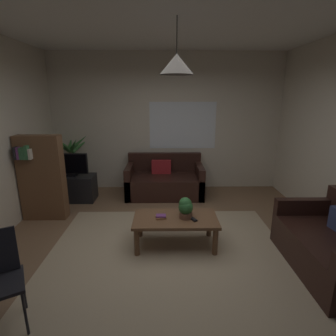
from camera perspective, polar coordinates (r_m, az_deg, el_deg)
name	(u,v)px	position (r m, az deg, el deg)	size (l,w,h in m)	color
floor	(168,249)	(3.77, 0.06, -17.00)	(4.82, 5.02, 0.02)	brown
rug	(169,257)	(3.59, 0.11, -18.52)	(3.13, 2.76, 0.01)	tan
wall_back	(167,123)	(5.75, -0.30, 9.61)	(4.94, 0.06, 2.86)	beige
ceiling	(168,11)	(3.30, 0.08, 30.48)	(4.82, 5.02, 0.02)	white
window_pane	(183,126)	(5.74, 3.15, 9.06)	(1.40, 0.01, 0.98)	white
couch_under_window	(165,182)	(5.49, -0.74, -3.01)	(1.54, 0.84, 0.82)	black
couch_right_side	(335,249)	(3.77, 32.06, -14.49)	(0.84, 1.42, 0.82)	black
coffee_table	(175,222)	(3.68, 1.59, -11.44)	(1.13, 0.60, 0.41)	brown
book_on_table_0	(161,217)	(3.64, -1.57, -10.48)	(0.14, 0.11, 0.02)	#99663F
book_on_table_1	(161,216)	(3.63, -1.51, -10.18)	(0.13, 0.09, 0.02)	#72387F
remote_on_table_0	(192,219)	(3.61, 5.24, -10.73)	(0.05, 0.16, 0.02)	black
potted_plant_on_table	(186,207)	(3.61, 3.77, -8.40)	(0.20, 0.20, 0.28)	brown
tv_stand	(72,188)	(5.55, -19.85, -4.02)	(0.90, 0.44, 0.50)	black
tv	(69,165)	(5.40, -20.37, 0.67)	(0.70, 0.16, 0.44)	black
potted_palm_corner	(72,165)	(5.93, -19.84, 0.70)	(0.80, 0.88, 1.26)	#B77051
bookshelf_corner	(42,177)	(4.79, -25.40, -1.81)	(0.70, 0.31, 1.40)	brown
pendant_lamp	(177,64)	(3.30, 1.87, 21.33)	(0.40, 0.40, 0.62)	black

